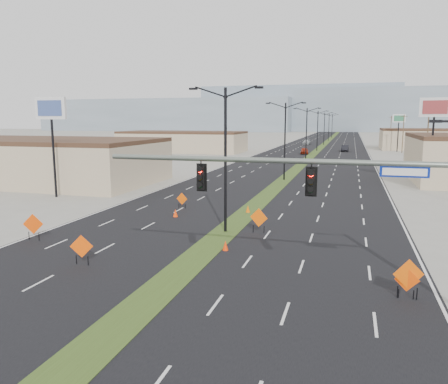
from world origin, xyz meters
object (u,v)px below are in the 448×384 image
(car_far, at_px, (306,142))
(cone_1, at_px, (225,246))
(cone_3, at_px, (175,213))
(car_left, at_px, (304,151))
(construction_sign_1, at_px, (81,247))
(streetlight_5, at_px, (329,126))
(construction_sign_3, at_px, (259,218))
(cone_0, at_px, (259,219))
(construction_sign_4, at_px, (407,281))
(car_mid, at_px, (345,148))
(streetlight_3, at_px, (318,129))
(construction_sign_5, at_px, (408,276))
(streetlight_4, at_px, (324,128))
(streetlight_1, at_px, (285,139))
(pole_sign_west, at_px, (51,116))
(streetlight_2, at_px, (306,133))
(pole_sign_east_far, at_px, (399,121))
(streetlight_6, at_px, (332,125))
(construction_sign_0, at_px, (33,225))
(construction_sign_2, at_px, (182,199))
(signal_mast, at_px, (356,194))
(pole_sign_east_near, at_px, (434,113))
(cone_2, at_px, (248,209))
(streetlight_0, at_px, (225,156))

(car_far, bearing_deg, cone_1, -84.43)
(cone_3, bearing_deg, cone_1, -50.10)
(car_left, relative_size, construction_sign_1, 2.60)
(streetlight_5, xyz_separation_m, construction_sign_3, (2.32, -139.61, -4.37))
(cone_0, xyz_separation_m, cone_1, (-0.51, -7.63, -0.04))
(construction_sign_4, bearing_deg, car_mid, 92.35)
(construction_sign_3, bearing_deg, streetlight_3, 106.76)
(car_mid, relative_size, car_far, 0.96)
(streetlight_3, height_order, construction_sign_5, streetlight_3)
(construction_sign_1, height_order, construction_sign_3, construction_sign_3)
(streetlight_4, distance_m, cone_1, 116.38)
(streetlight_1, height_order, pole_sign_west, pole_sign_west)
(streetlight_4, bearing_deg, construction_sign_3, -88.81)
(streetlight_2, height_order, pole_sign_east_far, streetlight_2)
(streetlight_1, bearing_deg, cone_0, -85.97)
(streetlight_6, xyz_separation_m, construction_sign_0, (-11.50, -173.63, -4.36))
(construction_sign_2, distance_m, pole_sign_west, 16.52)
(streetlight_6, height_order, car_mid, streetlight_6)
(signal_mast, xyz_separation_m, construction_sign_2, (-14.58, 16.89, -3.97))
(construction_sign_0, bearing_deg, construction_sign_2, 50.87)
(construction_sign_3, xyz_separation_m, pole_sign_east_near, (15.32, 28.28, 7.54))
(streetlight_2, bearing_deg, construction_sign_1, -94.91)
(construction_sign_5, relative_size, pole_sign_east_near, 0.18)
(signal_mast, height_order, car_left, signal_mast)
(car_left, relative_size, construction_sign_3, 2.48)
(cone_1, xyz_separation_m, pole_sign_east_far, (18.06, 91.39, 7.16))
(signal_mast, height_order, streetlight_5, streetlight_5)
(streetlight_3, distance_m, construction_sign_1, 93.27)
(construction_sign_0, relative_size, construction_sign_1, 1.06)
(streetlight_6, distance_m, cone_1, 172.34)
(cone_2, bearing_deg, construction_sign_1, -109.77)
(pole_sign_west, height_order, pole_sign_east_near, pole_sign_east_near)
(streetlight_1, bearing_deg, cone_1, -87.83)
(construction_sign_4, bearing_deg, cone_3, 142.20)
(construction_sign_4, height_order, cone_1, construction_sign_4)
(streetlight_2, bearing_deg, pole_sign_west, -113.63)
(signal_mast, relative_size, cone_2, 24.88)
(construction_sign_4, xyz_separation_m, pole_sign_east_far, (8.36, 96.13, 6.64))
(cone_0, relative_size, cone_3, 1.03)
(cone_2, distance_m, cone_3, 6.23)
(car_far, distance_m, construction_sign_2, 105.84)
(streetlight_6, bearing_deg, streetlight_0, -90.00)
(streetlight_5, xyz_separation_m, construction_sign_4, (10.92, -149.00, -4.59))
(streetlight_1, bearing_deg, car_mid, 83.05)
(streetlight_4, height_order, pole_sign_east_far, streetlight_4)
(construction_sign_4, relative_size, cone_3, 2.14)
(streetlight_5, xyz_separation_m, pole_sign_east_far, (19.29, -52.87, 2.05))
(streetlight_1, bearing_deg, construction_sign_3, -85.21)
(cone_0, bearing_deg, construction_sign_3, -78.95)
(car_far, relative_size, pole_sign_east_near, 0.49)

